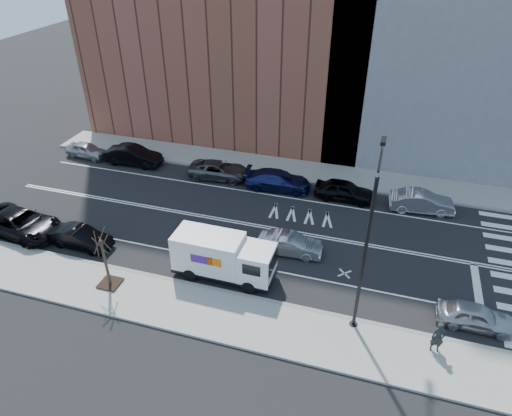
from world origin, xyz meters
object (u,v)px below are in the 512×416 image
Objects in this scene: driving_sedan at (290,244)px; far_parked_b at (134,156)px; far_parked_a at (87,150)px; near_parked_front at (476,316)px; fedex_van at (223,256)px; pedestrian at (438,338)px.

far_parked_b is at bearing 58.79° from driving_sedan.
far_parked_a is 1.00× the size of near_parked_front.
far_parked_a is (-17.31, 11.52, -0.79)m from fedex_van.
fedex_van is 20.81m from far_parked_a.
pedestrian is at bearing -120.39° from far_parked_b.
driving_sedan is 10.41m from pedestrian.
far_parked_a is 33.34m from near_parked_front.
fedex_van is 1.56× the size of far_parked_a.
near_parked_front is (10.75, -3.18, -0.01)m from driving_sedan.
driving_sedan is at bearing 45.83° from fedex_van.
far_parked_a is at bearing 64.35° from driving_sedan.
pedestrian is at bearing 140.88° from near_parked_front.
driving_sedan is (3.28, 3.31, -0.78)m from fedex_van.
driving_sedan is at bearing -118.33° from far_parked_b.
driving_sedan is 11.21m from near_parked_front.
pedestrian reaches higher than near_parked_front.
far_parked_b reaches higher than far_parked_a.
far_parked_b is 1.20× the size of driving_sedan.
driving_sedan is at bearing -107.01° from far_parked_a.
fedex_van reaches higher than far_parked_b.
near_parked_front is at bearing -110.42° from driving_sedan.
driving_sedan reaches higher than far_parked_a.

